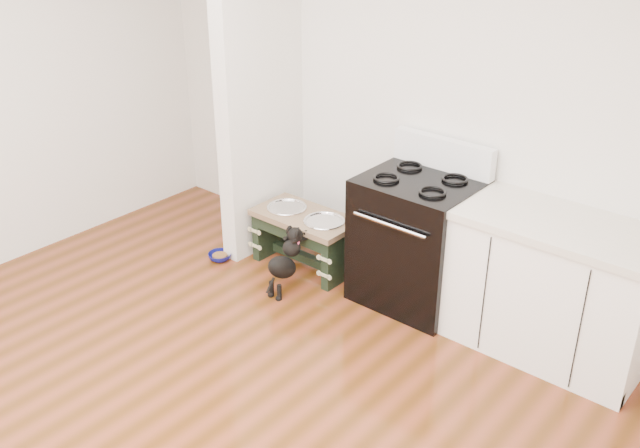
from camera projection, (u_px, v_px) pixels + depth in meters
The scene contains 8 objects.
ground at pixel (152, 446), 3.82m from camera, with size 5.00×5.00×0.00m, color #4D290D.
room_shell at pixel (113, 165), 3.10m from camera, with size 5.00×5.00×5.00m.
partition_wall at pixel (259, 82), 5.34m from camera, with size 0.15×0.80×2.70m, color silver.
oven_range at pixel (417, 239), 4.95m from camera, with size 0.76×0.69×1.14m.
cabinet_run at pixel (552, 288), 4.41m from camera, with size 1.24×0.64×0.91m.
dog_feeder at pixel (305, 230), 5.43m from camera, with size 0.80×0.43×0.46m.
puppy at pixel (286, 259), 5.12m from camera, with size 0.14×0.41×0.49m.
floor_bowl at pixel (220, 256), 5.64m from camera, with size 0.22×0.22×0.06m.
Camera 1 is at (2.55, -1.64, 2.77)m, focal length 40.00 mm.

